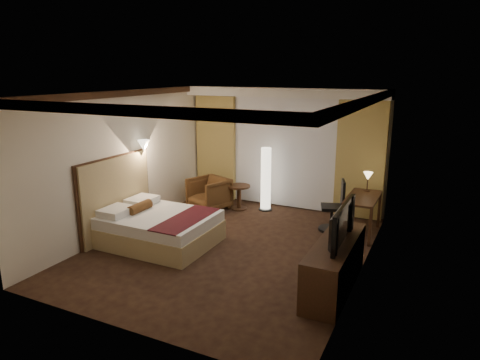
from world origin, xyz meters
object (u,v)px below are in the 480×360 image
at_px(desk, 361,215).
at_px(office_chair, 332,205).
at_px(side_table, 239,197).
at_px(dresser, 335,265).
at_px(armchair, 209,192).
at_px(television, 335,219).
at_px(floor_lamp, 266,179).
at_px(bed, 160,229).

bearing_deg(desk, office_chair, -174.86).
xyz_separation_m(side_table, dresser, (2.82, -2.69, 0.08)).
bearing_deg(dresser, office_chair, 104.93).
bearing_deg(side_table, office_chair, -10.73).
height_order(armchair, television, television).
relative_size(armchair, floor_lamp, 0.55).
relative_size(side_table, floor_lamp, 0.39).
bearing_deg(bed, armchair, 95.27).
bearing_deg(side_table, dresser, -43.69).
xyz_separation_m(side_table, office_chair, (2.21, -0.42, 0.23)).
relative_size(bed, floor_lamp, 1.33).
relative_size(desk, office_chair, 1.14).
xyz_separation_m(floor_lamp, television, (2.23, -2.89, 0.34)).
height_order(bed, side_table, bed).
bearing_deg(bed, television, -4.98).
relative_size(side_table, desk, 0.48).
bearing_deg(side_table, armchair, -154.92).
height_order(side_table, television, television).
xyz_separation_m(armchair, office_chair, (2.83, -0.13, 0.12)).
bearing_deg(armchair, television, -14.12).
distance_m(floor_lamp, television, 3.67).
bearing_deg(floor_lamp, television, -52.43).
xyz_separation_m(floor_lamp, desk, (2.21, -0.57, -0.34)).
xyz_separation_m(armchair, television, (3.40, -2.41, 0.66)).
distance_m(side_table, television, 3.95).
xyz_separation_m(bed, dresser, (3.24, -0.28, 0.08)).
relative_size(armchair, side_table, 1.43).
relative_size(bed, dresser, 1.03).
xyz_separation_m(desk, dresser, (0.05, -2.32, -0.02)).
distance_m(side_table, dresser, 3.90).
xyz_separation_m(side_table, television, (2.79, -2.69, 0.78)).
distance_m(desk, office_chair, 0.57).
bearing_deg(floor_lamp, desk, -14.52).
distance_m(side_table, floor_lamp, 0.74).
height_order(desk, office_chair, office_chair).
relative_size(bed, television, 1.63).
relative_size(armchair, television, 0.68).
relative_size(floor_lamp, television, 1.22).
height_order(side_table, floor_lamp, floor_lamp).
height_order(floor_lamp, office_chair, floor_lamp).
xyz_separation_m(armchair, side_table, (0.61, 0.29, -0.12)).
bearing_deg(desk, television, -89.51).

